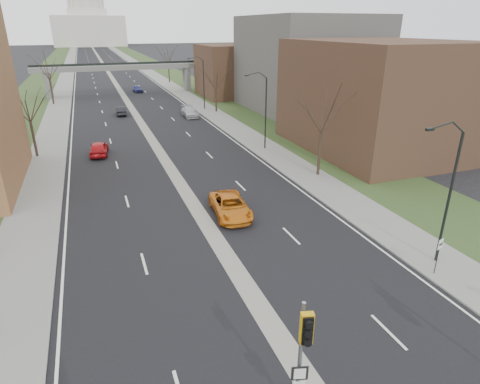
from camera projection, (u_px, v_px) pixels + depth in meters
road_surface at (104, 66)px, 145.43m from camera, size 20.00×600.00×0.01m
median_strip at (104, 66)px, 145.43m from camera, size 1.20×600.00×0.02m
sidewalk_right at (138, 65)px, 149.27m from camera, size 4.00×600.00×0.12m
sidewalk_left at (69, 67)px, 141.53m from camera, size 4.00×600.00×0.12m
grass_verge_right at (154, 64)px, 151.21m from camera, size 8.00×600.00×0.10m
grass_verge_left at (50, 67)px, 139.60m from camera, size 8.00×600.00×0.10m
commercial_block_near at (379, 97)px, 45.28m from camera, size 16.00×20.00×12.00m
commercial_block_mid at (307, 64)px, 66.77m from camera, size 18.00×22.00×15.00m
commercial_block_far at (236, 71)px, 81.37m from camera, size 14.00×14.00×10.00m
pedestrian_bridge at (120, 71)px, 82.99m from camera, size 34.00×3.00×6.45m
capitol at (88, 18)px, 285.43m from camera, size 48.00×42.00×55.75m
streetlight_near at (447, 155)px, 21.67m from camera, size 2.61×0.20×8.70m
streetlight_mid at (260, 89)px, 44.18m from camera, size 2.61×0.20×8.70m
streetlight_far at (198, 68)px, 66.68m from camera, size 2.61×0.20×8.70m
tree_left_b at (26, 100)px, 41.91m from camera, size 6.75×6.75×8.81m
tree_left_c at (47, 65)px, 71.03m from camera, size 7.65×7.65×9.99m
tree_right_a at (323, 107)px, 36.29m from camera, size 7.20×7.20×9.40m
tree_right_b at (216, 76)px, 65.17m from camera, size 6.30×6.30×8.22m
tree_right_c at (168, 54)px, 99.32m from camera, size 7.65×7.65×9.99m
signal_pole_median at (303, 347)px, 13.16m from camera, size 0.68×0.87×5.20m
speed_limit_sign at (439, 250)px, 22.66m from camera, size 0.47×0.17×2.25m
car_left_near at (99, 148)px, 44.71m from camera, size 2.38×4.79×1.57m
car_left_far at (121, 111)px, 64.89m from camera, size 1.54×4.22×1.38m
car_right_near at (230, 206)px, 30.42m from camera, size 2.94×5.61×1.51m
car_right_mid at (190, 112)px, 63.68m from camera, size 2.15×5.24×1.52m
car_right_far at (137, 89)px, 87.67m from camera, size 2.09×4.25×1.39m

